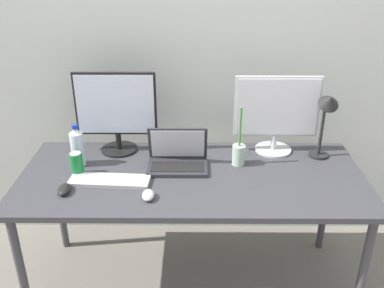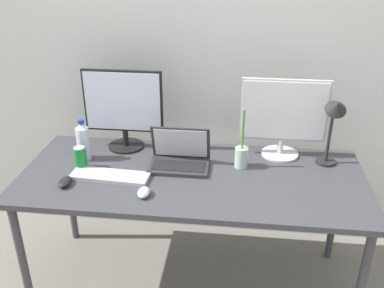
{
  "view_description": "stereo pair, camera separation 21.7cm",
  "coord_description": "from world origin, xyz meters",
  "px_view_note": "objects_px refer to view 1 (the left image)",
  "views": [
    {
      "loc": [
        0.01,
        -1.96,
        1.87
      ],
      "look_at": [
        0.0,
        0.0,
        0.92
      ],
      "focal_mm": 40.0,
      "sensor_mm": 36.0,
      "label": 1
    },
    {
      "loc": [
        0.23,
        -1.94,
        1.87
      ],
      "look_at": [
        0.0,
        0.0,
        0.92
      ],
      "focal_mm": 40.0,
      "sensor_mm": 36.0,
      "label": 2
    }
  ],
  "objects_px": {
    "bamboo_vase": "(239,153)",
    "desk_lamp": "(327,114)",
    "work_desk": "(192,184)",
    "soda_can_near_keyboard": "(77,164)",
    "laptop_silver": "(178,158)",
    "mouse_by_keyboard": "(148,195)",
    "water_bottle": "(77,147)",
    "mouse_by_laptop": "(64,189)",
    "monitor_center": "(277,112)",
    "keyboard_main": "(110,181)",
    "monitor_left": "(116,110)"
  },
  "relations": [
    {
      "from": "monitor_center",
      "to": "soda_can_near_keyboard",
      "type": "xyz_separation_m",
      "value": [
        -1.08,
        -0.29,
        -0.18
      ]
    },
    {
      "from": "monitor_center",
      "to": "soda_can_near_keyboard",
      "type": "height_order",
      "value": "monitor_center"
    },
    {
      "from": "mouse_by_laptop",
      "to": "bamboo_vase",
      "type": "height_order",
      "value": "bamboo_vase"
    },
    {
      "from": "monitor_center",
      "to": "laptop_silver",
      "type": "relative_size",
      "value": 1.49
    },
    {
      "from": "monitor_center",
      "to": "mouse_by_laptop",
      "type": "relative_size",
      "value": 4.43
    },
    {
      "from": "mouse_by_laptop",
      "to": "desk_lamp",
      "type": "distance_m",
      "value": 1.42
    },
    {
      "from": "mouse_by_keyboard",
      "to": "water_bottle",
      "type": "height_order",
      "value": "water_bottle"
    },
    {
      "from": "bamboo_vase",
      "to": "monitor_center",
      "type": "bearing_deg",
      "value": 37.23
    },
    {
      "from": "mouse_by_laptop",
      "to": "water_bottle",
      "type": "distance_m",
      "value": 0.3
    },
    {
      "from": "monitor_center",
      "to": "desk_lamp",
      "type": "relative_size",
      "value": 1.16
    },
    {
      "from": "mouse_by_keyboard",
      "to": "water_bottle",
      "type": "relative_size",
      "value": 0.39
    },
    {
      "from": "work_desk",
      "to": "mouse_by_laptop",
      "type": "height_order",
      "value": "mouse_by_laptop"
    },
    {
      "from": "monitor_left",
      "to": "water_bottle",
      "type": "bearing_deg",
      "value": -137.68
    },
    {
      "from": "mouse_by_keyboard",
      "to": "bamboo_vase",
      "type": "xyz_separation_m",
      "value": [
        0.46,
        0.35,
        0.05
      ]
    },
    {
      "from": "mouse_by_keyboard",
      "to": "bamboo_vase",
      "type": "distance_m",
      "value": 0.58
    },
    {
      "from": "keyboard_main",
      "to": "mouse_by_keyboard",
      "type": "height_order",
      "value": "mouse_by_keyboard"
    },
    {
      "from": "laptop_silver",
      "to": "mouse_by_keyboard",
      "type": "bearing_deg",
      "value": -111.96
    },
    {
      "from": "keyboard_main",
      "to": "soda_can_near_keyboard",
      "type": "height_order",
      "value": "soda_can_near_keyboard"
    },
    {
      "from": "mouse_by_keyboard",
      "to": "soda_can_near_keyboard",
      "type": "relative_size",
      "value": 0.74
    },
    {
      "from": "mouse_by_keyboard",
      "to": "soda_can_near_keyboard",
      "type": "bearing_deg",
      "value": 148.4
    },
    {
      "from": "keyboard_main",
      "to": "mouse_by_keyboard",
      "type": "bearing_deg",
      "value": -31.45
    },
    {
      "from": "laptop_silver",
      "to": "mouse_by_keyboard",
      "type": "distance_m",
      "value": 0.35
    },
    {
      "from": "work_desk",
      "to": "soda_can_near_keyboard",
      "type": "xyz_separation_m",
      "value": [
        -0.6,
        0.0,
        0.12
      ]
    },
    {
      "from": "laptop_silver",
      "to": "keyboard_main",
      "type": "relative_size",
      "value": 0.78
    },
    {
      "from": "laptop_silver",
      "to": "desk_lamp",
      "type": "bearing_deg",
      "value": 6.0
    },
    {
      "from": "work_desk",
      "to": "water_bottle",
      "type": "height_order",
      "value": "water_bottle"
    },
    {
      "from": "mouse_by_laptop",
      "to": "soda_can_near_keyboard",
      "type": "xyz_separation_m",
      "value": [
        0.02,
        0.18,
        0.04
      ]
    },
    {
      "from": "desk_lamp",
      "to": "work_desk",
      "type": "bearing_deg",
      "value": -166.3
    },
    {
      "from": "monitor_left",
      "to": "monitor_center",
      "type": "height_order",
      "value": "monitor_left"
    },
    {
      "from": "mouse_by_keyboard",
      "to": "desk_lamp",
      "type": "xyz_separation_m",
      "value": [
        0.93,
        0.41,
        0.26
      ]
    },
    {
      "from": "monitor_left",
      "to": "mouse_by_keyboard",
      "type": "xyz_separation_m",
      "value": [
        0.22,
        -0.51,
        -0.23
      ]
    },
    {
      "from": "monitor_center",
      "to": "work_desk",
      "type": "bearing_deg",
      "value": -148.86
    },
    {
      "from": "monitor_left",
      "to": "laptop_silver",
      "type": "distance_m",
      "value": 0.45
    },
    {
      "from": "monitor_left",
      "to": "desk_lamp",
      "type": "bearing_deg",
      "value": -5.4
    },
    {
      "from": "bamboo_vase",
      "to": "desk_lamp",
      "type": "distance_m",
      "value": 0.51
    },
    {
      "from": "monitor_left",
      "to": "keyboard_main",
      "type": "xyz_separation_m",
      "value": [
        0.01,
        -0.36,
        -0.24
      ]
    },
    {
      "from": "monitor_center",
      "to": "mouse_by_laptop",
      "type": "distance_m",
      "value": 1.21
    },
    {
      "from": "laptop_silver",
      "to": "mouse_by_laptop",
      "type": "height_order",
      "value": "laptop_silver"
    },
    {
      "from": "monitor_center",
      "to": "soda_can_near_keyboard",
      "type": "bearing_deg",
      "value": -165.16
    },
    {
      "from": "keyboard_main",
      "to": "water_bottle",
      "type": "xyz_separation_m",
      "value": [
        -0.2,
        0.19,
        0.1
      ]
    },
    {
      "from": "water_bottle",
      "to": "soda_can_near_keyboard",
      "type": "relative_size",
      "value": 1.88
    },
    {
      "from": "monitor_center",
      "to": "soda_can_near_keyboard",
      "type": "distance_m",
      "value": 1.13
    },
    {
      "from": "work_desk",
      "to": "soda_can_near_keyboard",
      "type": "distance_m",
      "value": 0.61
    },
    {
      "from": "work_desk",
      "to": "monitor_center",
      "type": "distance_m",
      "value": 0.63
    },
    {
      "from": "mouse_by_laptop",
      "to": "bamboo_vase",
      "type": "xyz_separation_m",
      "value": [
        0.88,
        0.3,
        0.05
      ]
    },
    {
      "from": "mouse_by_keyboard",
      "to": "keyboard_main",
      "type": "bearing_deg",
      "value": 143.62
    },
    {
      "from": "work_desk",
      "to": "laptop_silver",
      "type": "distance_m",
      "value": 0.16
    },
    {
      "from": "keyboard_main",
      "to": "water_bottle",
      "type": "bearing_deg",
      "value": 140.16
    },
    {
      "from": "laptop_silver",
      "to": "bamboo_vase",
      "type": "distance_m",
      "value": 0.33
    },
    {
      "from": "work_desk",
      "to": "bamboo_vase",
      "type": "xyz_separation_m",
      "value": [
        0.25,
        0.12,
        0.13
      ]
    }
  ]
}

